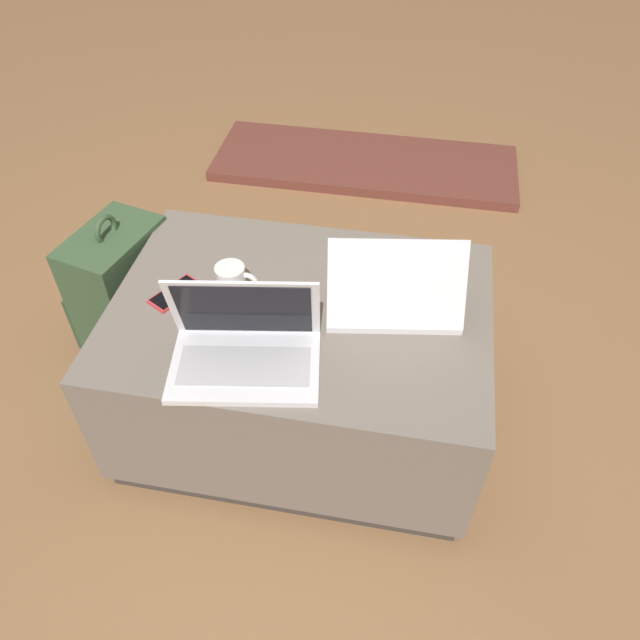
# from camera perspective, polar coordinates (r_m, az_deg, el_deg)

# --- Properties ---
(ground_plane) EXTENTS (14.00, 14.00, 0.00)m
(ground_plane) POSITION_cam_1_polar(r_m,az_deg,el_deg) (1.96, -1.54, -8.48)
(ground_plane) COLOR olive
(ottoman) EXTENTS (0.99, 0.70, 0.46)m
(ottoman) POSITION_cam_1_polar(r_m,az_deg,el_deg) (1.78, -1.68, -4.07)
(ottoman) COLOR #3D3832
(ottoman) RESTS_ON ground_plane
(laptop_near) EXTENTS (0.38, 0.28, 0.23)m
(laptop_near) POSITION_cam_1_polar(r_m,az_deg,el_deg) (1.46, -6.89, -2.44)
(laptop_near) COLOR silver
(laptop_near) RESTS_ON ottoman
(laptop_far) EXTENTS (0.37, 0.28, 0.22)m
(laptop_far) POSITION_cam_1_polar(r_m,az_deg,el_deg) (1.59, 6.73, 2.24)
(laptop_far) COLOR silver
(laptop_far) RESTS_ON ottoman
(cell_phone) EXTENTS (0.13, 0.15, 0.01)m
(cell_phone) POSITION_cam_1_polar(r_m,az_deg,el_deg) (1.69, -13.07, 2.41)
(cell_phone) COLOR red
(cell_phone) RESTS_ON ottoman
(backpack) EXTENTS (0.31, 0.34, 0.54)m
(backpack) POSITION_cam_1_polar(r_m,az_deg,el_deg) (2.08, -17.58, 2.10)
(backpack) COLOR #385133
(backpack) RESTS_ON ground_plane
(coffee_mug) EXTENTS (0.11, 0.08, 0.09)m
(coffee_mug) POSITION_cam_1_polar(r_m,az_deg,el_deg) (1.64, -8.00, 3.59)
(coffee_mug) COLOR white
(coffee_mug) RESTS_ON ottoman
(fireplace_hearth) EXTENTS (1.40, 0.50, 0.04)m
(fireplace_hearth) POSITION_cam_1_polar(r_m,az_deg,el_deg) (3.03, 4.13, 14.11)
(fireplace_hearth) COLOR brown
(fireplace_hearth) RESTS_ON ground_plane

